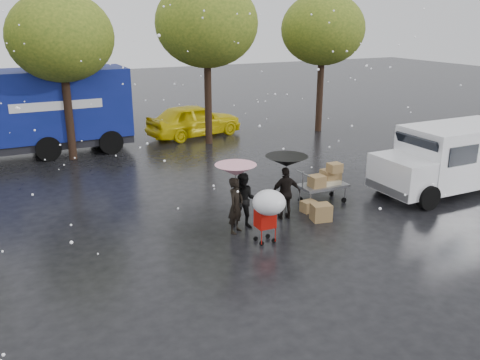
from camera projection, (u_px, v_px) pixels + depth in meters
name	position (u px, v px, depth m)	size (l,w,h in m)	color
ground	(268.00, 233.00, 13.65)	(90.00, 90.00, 0.00)	black
person_pink	(236.00, 205.00, 13.49)	(0.56, 0.37, 1.54)	black
person_middle	(244.00, 201.00, 13.77)	(0.76, 0.59, 1.57)	black
person_black	(286.00, 193.00, 14.44)	(0.89, 0.37, 1.53)	black
umbrella_pink	(236.00, 170.00, 13.19)	(1.10, 1.10, 1.90)	#4C4C4C
umbrella_black	(287.00, 161.00, 14.15)	(1.21, 1.21, 1.86)	#4C4C4C
vendor_cart	(325.00, 180.00, 15.72)	(1.52, 0.80, 1.27)	slate
shopping_cart	(268.00, 205.00, 12.67)	(0.84, 0.84, 1.46)	red
white_van	(450.00, 158.00, 16.54)	(4.91, 2.18, 2.20)	white
blue_truck	(33.00, 113.00, 20.76)	(8.30, 2.60, 3.50)	navy
box_ground_near	(321.00, 212.00, 14.44)	(0.54, 0.43, 0.48)	olive
box_ground_far	(308.00, 206.00, 15.11)	(0.43, 0.33, 0.33)	olive
yellow_taxi	(194.00, 120.00, 24.35)	(1.86, 4.62, 1.57)	yellow
tree_row	(139.00, 30.00, 20.44)	(21.60, 4.40, 7.12)	black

